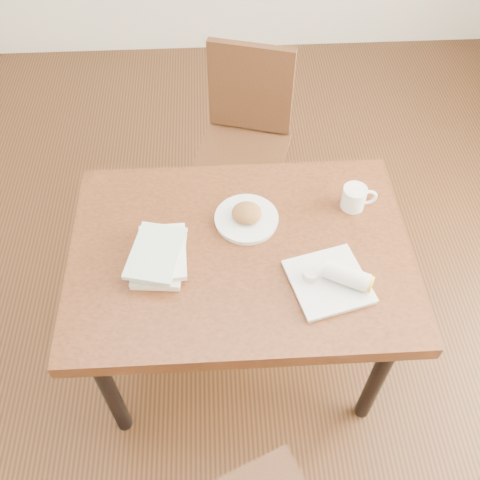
{
  "coord_description": "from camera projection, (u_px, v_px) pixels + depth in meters",
  "views": [
    {
      "loc": [
        -0.06,
        -1.14,
        2.24
      ],
      "look_at": [
        0.0,
        0.0,
        0.8
      ],
      "focal_mm": 40.0,
      "sensor_mm": 36.0,
      "label": 1
    }
  ],
  "objects": [
    {
      "name": "chair_far",
      "position": [
        245.0,
        133.0,
        2.57
      ],
      "size": [
        0.52,
        0.52,
        0.95
      ],
      "color": "#482814",
      "rests_on": "ground"
    },
    {
      "name": "plate_scone",
      "position": [
        247.0,
        217.0,
        1.94
      ],
      "size": [
        0.23,
        0.23,
        0.07
      ],
      "color": "white",
      "rests_on": "table"
    },
    {
      "name": "room_walls",
      "position": [
        240.0,
        8.0,
        1.19
      ],
      "size": [
        4.02,
        5.02,
        2.8
      ],
      "color": "white",
      "rests_on": "ground"
    },
    {
      "name": "coffee_mug",
      "position": [
        355.0,
        197.0,
        1.97
      ],
      "size": [
        0.13,
        0.09,
        0.09
      ],
      "color": "white",
      "rests_on": "table"
    },
    {
      "name": "ground",
      "position": [
        240.0,
        348.0,
        2.47
      ],
      "size": [
        4.0,
        5.0,
        0.01
      ],
      "primitive_type": "cube",
      "color": "#472814",
      "rests_on": "ground"
    },
    {
      "name": "table",
      "position": [
        240.0,
        263.0,
        1.95
      ],
      "size": [
        1.2,
        0.85,
        0.75
      ],
      "color": "#642C17",
      "rests_on": "ground"
    },
    {
      "name": "book_stack",
      "position": [
        159.0,
        255.0,
        1.82
      ],
      "size": [
        0.21,
        0.27,
        0.06
      ],
      "color": "white",
      "rests_on": "table"
    },
    {
      "name": "plate_burrito",
      "position": [
        334.0,
        280.0,
        1.77
      ],
      "size": [
        0.3,
        0.3,
        0.08
      ],
      "color": "white",
      "rests_on": "table"
    }
  ]
}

